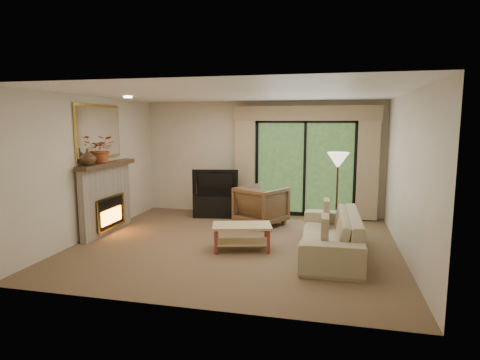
% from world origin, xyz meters
% --- Properties ---
extents(floor, '(5.50, 5.50, 0.00)m').
position_xyz_m(floor, '(0.00, 0.00, 0.00)').
color(floor, brown).
rests_on(floor, ground).
extents(ceiling, '(5.50, 5.50, 0.00)m').
position_xyz_m(ceiling, '(0.00, 0.00, 2.60)').
color(ceiling, white).
rests_on(ceiling, ground).
extents(wall_back, '(5.00, 0.00, 5.00)m').
position_xyz_m(wall_back, '(0.00, 2.50, 1.30)').
color(wall_back, beige).
rests_on(wall_back, ground).
extents(wall_front, '(5.00, 0.00, 5.00)m').
position_xyz_m(wall_front, '(0.00, -2.50, 1.30)').
color(wall_front, beige).
rests_on(wall_front, ground).
extents(wall_left, '(0.00, 5.00, 5.00)m').
position_xyz_m(wall_left, '(-2.75, 0.00, 1.30)').
color(wall_left, beige).
rests_on(wall_left, ground).
extents(wall_right, '(0.00, 5.00, 5.00)m').
position_xyz_m(wall_right, '(2.75, 0.00, 1.30)').
color(wall_right, beige).
rests_on(wall_right, ground).
extents(fireplace, '(0.24, 1.70, 1.37)m').
position_xyz_m(fireplace, '(-2.63, 0.20, 0.69)').
color(fireplace, gray).
rests_on(fireplace, floor).
extents(mirror, '(0.07, 1.45, 1.02)m').
position_xyz_m(mirror, '(-2.71, 0.20, 1.95)').
color(mirror, gold).
rests_on(mirror, wall_left).
extents(sliding_door, '(2.26, 0.10, 2.16)m').
position_xyz_m(sliding_door, '(1.00, 2.45, 1.10)').
color(sliding_door, black).
rests_on(sliding_door, floor).
extents(curtain_left, '(0.45, 0.18, 2.35)m').
position_xyz_m(curtain_left, '(-0.35, 2.34, 1.20)').
color(curtain_left, tan).
rests_on(curtain_left, floor).
extents(curtain_right, '(0.45, 0.18, 2.35)m').
position_xyz_m(curtain_right, '(2.35, 2.34, 1.20)').
color(curtain_right, tan).
rests_on(curtain_right, floor).
extents(cornice, '(3.20, 0.24, 0.32)m').
position_xyz_m(cornice, '(1.00, 2.36, 2.32)').
color(cornice, '#98805E').
rests_on(cornice, wall_back).
extents(media_console, '(1.06, 0.62, 0.50)m').
position_xyz_m(media_console, '(-0.94, 1.95, 0.25)').
color(media_console, black).
rests_on(media_console, floor).
extents(tv, '(1.03, 0.31, 0.59)m').
position_xyz_m(tv, '(-0.94, 1.95, 0.79)').
color(tv, black).
rests_on(tv, media_console).
extents(armchair, '(1.20, 1.21, 0.82)m').
position_xyz_m(armchair, '(0.19, 1.46, 0.41)').
color(armchair, brown).
rests_on(armchair, floor).
extents(sofa, '(0.98, 2.36, 0.68)m').
position_xyz_m(sofa, '(1.61, -0.15, 0.34)').
color(sofa, tan).
rests_on(sofa, floor).
extents(pillow_near, '(0.12, 0.41, 0.41)m').
position_xyz_m(pillow_near, '(1.53, -0.82, 0.58)').
color(pillow_near, brown).
rests_on(pillow_near, sofa).
extents(pillow_far, '(0.11, 0.39, 0.39)m').
position_xyz_m(pillow_far, '(1.53, 0.53, 0.57)').
color(pillow_far, brown).
rests_on(pillow_far, sofa).
extents(coffee_table, '(1.07, 0.76, 0.44)m').
position_xyz_m(coffee_table, '(0.17, -0.28, 0.22)').
color(coffee_table, tan).
rests_on(coffee_table, floor).
extents(floor_lamp, '(0.44, 0.44, 1.56)m').
position_xyz_m(floor_lamp, '(1.71, 1.17, 0.78)').
color(floor_lamp, '#FFEDCB').
rests_on(floor_lamp, floor).
extents(vase, '(0.35, 0.35, 0.30)m').
position_xyz_m(vase, '(-2.61, -0.36, 1.52)').
color(vase, '#412C1A').
rests_on(vase, fireplace).
extents(branches, '(0.57, 0.53, 0.50)m').
position_xyz_m(branches, '(-2.61, 0.13, 1.62)').
color(branches, '#A34D26').
rests_on(branches, fireplace).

